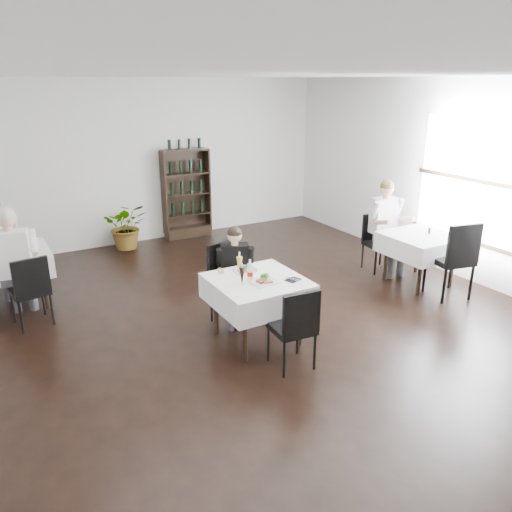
{
  "coord_description": "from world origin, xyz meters",
  "views": [
    {
      "loc": [
        -2.97,
        -4.63,
        2.94
      ],
      "look_at": [
        -0.2,
        0.2,
        0.98
      ],
      "focal_mm": 35.0,
      "sensor_mm": 36.0,
      "label": 1
    }
  ],
  "objects_px": {
    "potted_tree": "(127,226)",
    "diner_main": "(236,268)",
    "wine_shelf": "(187,194)",
    "main_table": "(257,291)"
  },
  "relations": [
    {
      "from": "diner_main",
      "to": "potted_tree",
      "type": "bearing_deg",
      "value": 95.63
    },
    {
      "from": "diner_main",
      "to": "main_table",
      "type": "bearing_deg",
      "value": -90.3
    },
    {
      "from": "wine_shelf",
      "to": "main_table",
      "type": "height_order",
      "value": "wine_shelf"
    },
    {
      "from": "main_table",
      "to": "diner_main",
      "type": "relative_size",
      "value": 0.82
    },
    {
      "from": "potted_tree",
      "to": "diner_main",
      "type": "bearing_deg",
      "value": -84.37
    },
    {
      "from": "main_table",
      "to": "potted_tree",
      "type": "height_order",
      "value": "potted_tree"
    },
    {
      "from": "main_table",
      "to": "diner_main",
      "type": "bearing_deg",
      "value": 89.7
    },
    {
      "from": "potted_tree",
      "to": "diner_main",
      "type": "height_order",
      "value": "diner_main"
    },
    {
      "from": "potted_tree",
      "to": "diner_main",
      "type": "relative_size",
      "value": 0.69
    },
    {
      "from": "wine_shelf",
      "to": "diner_main",
      "type": "relative_size",
      "value": 1.4
    }
  ]
}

